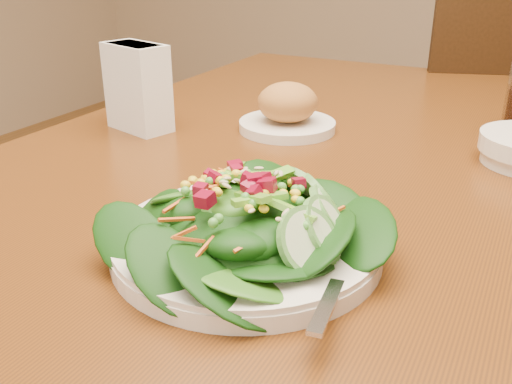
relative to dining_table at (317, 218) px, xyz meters
The scene contains 5 objects.
dining_table is the anchor object (origin of this frame).
chair_far 0.89m from the dining_table, 78.28° to the left, with size 0.58×0.58×1.00m.
salad_plate 0.33m from the dining_table, 80.76° to the right, with size 0.27×0.27×0.08m.
bread_plate 0.18m from the dining_table, 136.35° to the left, with size 0.16×0.16×0.08m.
napkin_holder 0.35m from the dining_table, behind, with size 0.12×0.09×0.14m.
Camera 1 is at (0.27, -0.73, 1.03)m, focal length 40.00 mm.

